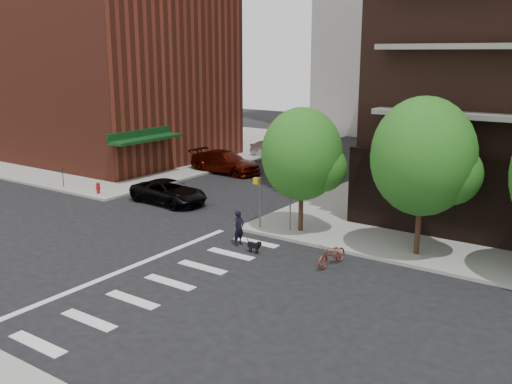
# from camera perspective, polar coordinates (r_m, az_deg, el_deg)

# --- Properties ---
(ground) EXTENTS (120.00, 120.00, 0.00)m
(ground) POSITION_cam_1_polar(r_m,az_deg,el_deg) (25.20, -13.63, -7.28)
(ground) COLOR black
(ground) RESTS_ON ground
(sidewalk_nw) EXTENTS (31.00, 33.00, 0.15)m
(sidewalk_nw) POSITION_cam_1_polar(r_m,az_deg,el_deg) (58.18, -12.52, 4.74)
(sidewalk_nw) COLOR gray
(sidewalk_nw) RESTS_ON ground
(crosswalk) EXTENTS (3.85, 13.00, 0.01)m
(crosswalk) POSITION_cam_1_polar(r_m,az_deg,el_deg) (23.69, -10.03, -8.47)
(crosswalk) COLOR silver
(crosswalk) RESTS_ON ground
(midrise_nw) EXTENTS (21.40, 15.50, 20.00)m
(midrise_nw) POSITION_cam_1_polar(r_m,az_deg,el_deg) (52.02, -15.75, 14.67)
(midrise_nw) COLOR maroon
(midrise_nw) RESTS_ON sidewalk_nw
(tree_a) EXTENTS (4.00, 4.00, 5.90)m
(tree_a) POSITION_cam_1_polar(r_m,az_deg,el_deg) (28.04, 4.61, 3.79)
(tree_a) COLOR #301E11
(tree_a) RESTS_ON sidewalk_ne
(tree_b) EXTENTS (4.50, 4.50, 6.65)m
(tree_b) POSITION_cam_1_polar(r_m,az_deg,el_deg) (25.52, 16.36, 3.42)
(tree_b) COLOR #301E11
(tree_b) RESTS_ON sidewalk_ne
(pedestrian_signal) EXTENTS (2.18, 0.67, 2.60)m
(pedestrian_signal) POSITION_cam_1_polar(r_m,az_deg,el_deg) (28.89, 1.06, -0.31)
(pedestrian_signal) COLOR slate
(pedestrian_signal) RESTS_ON sidewalk_ne
(fire_hydrant) EXTENTS (0.24, 0.24, 0.73)m
(fire_hydrant) POSITION_cam_1_polar(r_m,az_deg,el_deg) (37.58, -15.51, 0.45)
(fire_hydrant) COLOR #A50C0C
(fire_hydrant) RESTS_ON sidewalk_nw
(parking_meter) EXTENTS (0.10, 0.08, 1.32)m
(parking_meter) POSITION_cam_1_polar(r_m,az_deg,el_deg) (40.21, -18.76, 1.67)
(parking_meter) COLOR black
(parking_meter) RESTS_ON sidewalk_nw
(parked_car_black) EXTENTS (2.66, 5.22, 1.41)m
(parked_car_black) POSITION_cam_1_polar(r_m,az_deg,el_deg) (34.76, -8.71, 0.00)
(parked_car_black) COLOR black
(parked_car_black) RESTS_ON ground
(parked_car_maroon) EXTENTS (2.47, 5.82, 1.68)m
(parked_car_maroon) POSITION_cam_1_polar(r_m,az_deg,el_deg) (43.15, -3.07, 3.01)
(parked_car_maroon) COLOR #3E0A02
(parked_car_maroon) RESTS_ON ground
(parked_car_silver) EXTENTS (1.98, 5.00, 1.62)m
(parked_car_silver) POSITION_cam_1_polar(r_m,az_deg,el_deg) (49.07, 2.21, 4.29)
(parked_car_silver) COLOR #929398
(parked_car_silver) RESTS_ON ground
(scooter) EXTENTS (0.91, 1.99, 1.01)m
(scooter) POSITION_cam_1_polar(r_m,az_deg,el_deg) (24.66, 7.62, -6.22)
(scooter) COLOR maroon
(scooter) RESTS_ON ground
(dog_walker) EXTENTS (0.64, 0.45, 1.69)m
(dog_walker) POSITION_cam_1_polar(r_m,az_deg,el_deg) (26.93, -1.72, -3.61)
(dog_walker) COLOR black
(dog_walker) RESTS_ON ground
(dog) EXTENTS (0.68, 0.20, 0.58)m
(dog) POSITION_cam_1_polar(r_m,az_deg,el_deg) (26.00, -0.16, -5.35)
(dog) COLOR black
(dog) RESTS_ON ground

